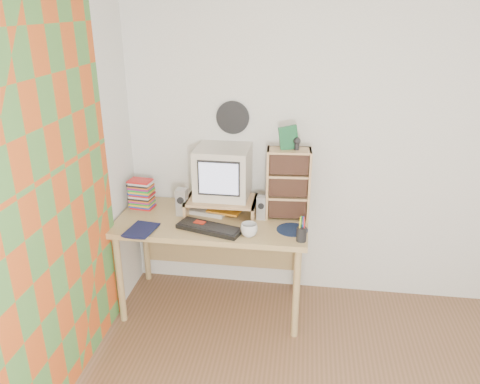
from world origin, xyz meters
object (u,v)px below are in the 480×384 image
(dvd_stack, at_px, (142,193))
(cd_rack, at_px, (288,184))
(crt_monitor, at_px, (222,173))
(keyboard, at_px, (209,228))
(mug, at_px, (249,230))
(desk, at_px, (214,231))
(diary, at_px, (129,227))

(dvd_stack, distance_m, cd_rack, 1.13)
(crt_monitor, distance_m, dvd_stack, 0.66)
(cd_rack, bearing_deg, keyboard, -153.73)
(cd_rack, height_order, mug, cd_rack)
(keyboard, distance_m, dvd_stack, 0.68)
(desk, height_order, mug, mug)
(desk, height_order, dvd_stack, dvd_stack)
(crt_monitor, bearing_deg, dvd_stack, -176.69)
(crt_monitor, relative_size, keyboard, 0.86)
(crt_monitor, relative_size, cd_rack, 0.76)
(keyboard, xyz_separation_m, diary, (-0.56, -0.07, 0.01))
(crt_monitor, xyz_separation_m, mug, (0.25, -0.39, -0.26))
(crt_monitor, relative_size, diary, 1.78)
(mug, height_order, diary, mug)
(mug, bearing_deg, cd_rack, 55.63)
(crt_monitor, distance_m, diary, 0.78)
(crt_monitor, xyz_separation_m, diary, (-0.59, -0.41, -0.28))
(crt_monitor, height_order, cd_rack, cd_rack)
(keyboard, xyz_separation_m, mug, (0.28, -0.05, 0.03))
(keyboard, bearing_deg, mug, 7.56)
(dvd_stack, xyz_separation_m, mug, (0.88, -0.36, -0.07))
(mug, bearing_deg, desk, 135.13)
(diary, bearing_deg, cd_rack, 26.86)
(dvd_stack, xyz_separation_m, cd_rack, (1.12, -0.01, 0.14))
(cd_rack, bearing_deg, desk, -178.35)
(mug, bearing_deg, keyboard, 170.51)
(mug, bearing_deg, diary, -178.25)
(diary, bearing_deg, dvd_stack, 103.14)
(dvd_stack, bearing_deg, mug, -15.10)
(cd_rack, distance_m, mug, 0.48)
(desk, height_order, diary, diary)
(desk, relative_size, dvd_stack, 5.81)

